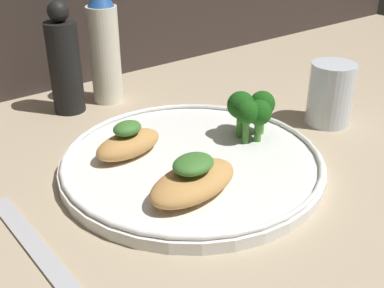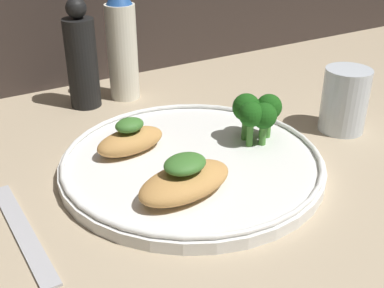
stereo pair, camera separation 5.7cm
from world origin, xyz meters
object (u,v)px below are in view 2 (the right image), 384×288
Objects in this scene: plate at (192,162)px; broccoli_bunch at (256,112)px; pepper_grinder at (82,59)px; sauce_bottle at (122,45)px; drinking_glass at (345,100)px.

plate is 4.74× the size of broccoli_bunch.
pepper_grinder is at bearing 118.60° from broccoli_bunch.
sauce_bottle reaches higher than plate.
sauce_bottle is at bearing 84.66° from plate.
pepper_grinder is at bearing 180.00° from sauce_bottle.
plate is 1.91× the size of pepper_grinder.
drinking_glass is at bearing -6.06° from broccoli_bunch.
pepper_grinder is at bearing 99.64° from plate.
broccoli_bunch is 0.40× the size of pepper_grinder.
broccoli_bunch is (9.45, 0.12, 4.39)cm from plate.
plate is at bearing -80.36° from pepper_grinder.
sauce_bottle reaches higher than pepper_grinder.
pepper_grinder reaches higher than broccoli_bunch.
drinking_glass is at bearing -3.37° from plate.
sauce_bottle is 34.44cm from drinking_glass.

